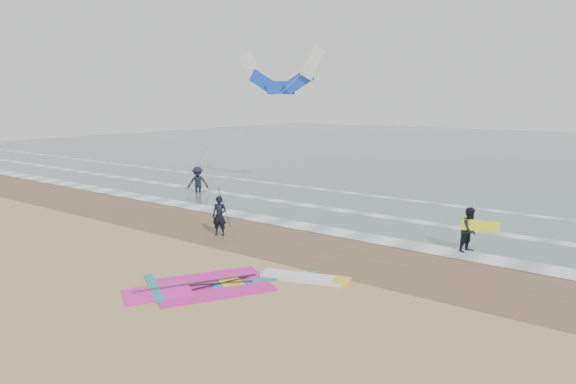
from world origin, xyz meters
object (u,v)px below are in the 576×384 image
Objects in this scene: person_wading at (198,177)px; windsurf_rig at (237,284)px; person_walking at (470,230)px; surf_kite at (280,76)px; person_standing at (219,216)px.

windsurf_rig is at bearing -80.43° from person_wading.
person_walking is at bearing -49.13° from person_wading.
windsurf_rig is 0.79× the size of surf_kite.
person_wading is at bearing 140.65° from windsurf_rig.
person_wading is 7.92m from surf_kite.
person_standing is 0.23× the size of surf_kite.
windsurf_rig is at bearing -56.99° from surf_kite.
person_wading is at bearing 101.80° from person_walking.
surf_kite is at bearing 92.07° from person_standing.
windsurf_rig is 18.54m from surf_kite.
person_wading is (-7.85, 6.24, 0.14)m from person_standing.
person_standing is 13.23m from surf_kite.
windsurf_rig is at bearing -63.90° from person_standing.
person_wading reaches higher than person_standing.
person_walking is (8.96, 3.86, 0.00)m from person_standing.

